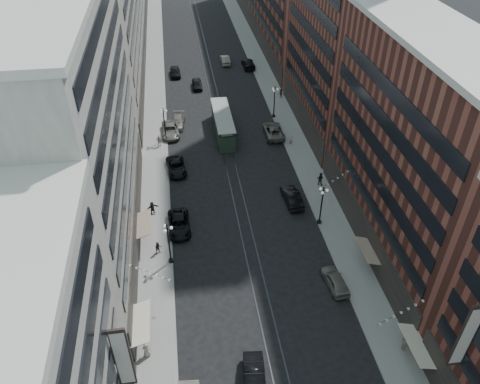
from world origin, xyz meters
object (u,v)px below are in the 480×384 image
lamppost_se_far (322,204)px  car_9 (175,72)px  pedestrian_1 (147,350)px  car_extra_0 (171,130)px  lamppost_se_mid (274,101)px  car_14 (225,60)px  car_7 (176,167)px  car_8 (178,122)px  pedestrian_5 (152,208)px  streetcar (223,125)px  lamppost_sw_far (169,242)px  car_11 (273,131)px  pedestrian_2 (158,248)px  pedestrian_9 (281,94)px  car_2 (179,224)px  pedestrian_8 (291,139)px  pedestrian_7 (320,179)px  lamppost_sw_mid (164,123)px  car_12 (248,63)px  car_4 (335,280)px  pedestrian_6 (159,141)px  car_5 (254,379)px  car_10 (292,197)px  pedestrian_4 (405,344)px

lamppost_se_far → car_9: lamppost_se_far is taller
pedestrian_1 → car_extra_0: pedestrian_1 is taller
lamppost_se_mid → car_14: size_ratio=1.13×
pedestrian_1 → car_7: pedestrian_1 is taller
car_8 → pedestrian_5: 22.97m
streetcar → lamppost_sw_far: bearing=-108.2°
car_11 → car_8: bearing=-19.0°
pedestrian_2 → pedestrian_9: pedestrian_9 is taller
car_2 → pedestrian_8: pedestrian_8 is taller
pedestrian_2 → car_9: bearing=74.6°
pedestrian_2 → car_9: size_ratio=0.33×
lamppost_sw_far → pedestrian_7: lamppost_sw_far is taller
lamppost_sw_mid → car_12: size_ratio=0.96×
car_4 → pedestrian_6: 36.09m
car_12 → pedestrian_2: bearing=69.7°
lamppost_se_far → car_7: 22.31m
car_5 → car_extra_0: car_5 is taller
lamppost_se_far → pedestrian_5: (-20.42, 4.89, -2.07)m
car_2 → pedestrian_5: pedestrian_5 is taller
car_4 → lamppost_sw_mid: bearing=-68.0°
car_11 → pedestrian_9: bearing=-106.8°
car_8 → pedestrian_2: bearing=-88.6°
lamppost_se_mid → car_11: bearing=-102.3°
pedestrian_1 → pedestrian_7: bearing=-122.6°
pedestrian_8 → car_extra_0: 19.32m
lamppost_sw_far → car_14: 58.55m
pedestrian_6 → pedestrian_9: (22.18, 13.73, -0.10)m
pedestrian_8 → car_extra_0: (-18.37, 5.98, -0.19)m
lamppost_sw_mid → pedestrian_2: lamppost_sw_mid is taller
car_7 → car_14: bearing=67.8°
car_4 → car_8: size_ratio=0.88×
lamppost_se_far → pedestrian_7: size_ratio=2.85×
lamppost_sw_far → lamppost_se_far: size_ratio=1.00×
car_2 → pedestrian_2: size_ratio=3.53×
streetcar → car_7: streetcar is taller
lamppost_sw_mid → car_10: size_ratio=1.05×
car_5 → pedestrian_4: pedestrian_4 is taller
lamppost_sw_mid → lamppost_se_far: 29.45m
streetcar → pedestrian_4: (11.91, -42.54, -0.54)m
car_5 → car_11: (10.33, 42.08, 0.01)m
pedestrian_9 → car_9: bearing=152.8°
lamppost_sw_far → pedestrian_2: (-1.36, 1.57, -2.15)m
car_2 → pedestrian_8: 24.89m
pedestrian_1 → lamppost_sw_mid: bearing=-81.7°
car_12 → car_14: bearing=-31.6°
lamppost_sw_mid → lamppost_se_mid: size_ratio=1.00×
car_12 → pedestrian_6: (-18.62, -29.14, 0.26)m
car_9 → car_14: 11.78m
car_12 → pedestrian_9: bearing=102.5°
lamppost_se_far → car_12: 50.36m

